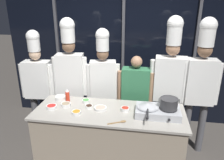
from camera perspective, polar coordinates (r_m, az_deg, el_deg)
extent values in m
cube|color=black|center=(4.28, 2.96, 6.91)|extent=(4.65, 0.04, 2.70)
cube|color=#47474C|center=(4.58, -13.86, 7.20)|extent=(0.05, 0.05, 2.70)
cube|color=#47474C|center=(4.24, 2.89, 6.77)|extent=(0.05, 0.05, 2.70)
cube|color=#47474C|center=(4.30, 20.70, 5.69)|extent=(0.05, 0.05, 2.70)
cube|color=gray|center=(3.19, -0.76, -15.78)|extent=(1.95, 0.71, 0.91)
cube|color=#A39E93|center=(2.94, -0.80, -8.36)|extent=(2.01, 0.75, 0.03)
cube|color=#B2B5BA|center=(2.88, 11.83, -8.11)|extent=(0.56, 0.35, 0.09)
cylinder|color=black|center=(2.85, 9.30, -7.03)|extent=(0.22, 0.22, 0.01)
cylinder|color=black|center=(2.71, 9.20, -9.81)|extent=(0.03, 0.01, 0.03)
cylinder|color=black|center=(2.86, 14.50, -7.28)|extent=(0.22, 0.22, 0.01)
cylinder|color=black|center=(2.72, 14.70, -10.06)|extent=(0.03, 0.01, 0.03)
cylinder|color=#ADAFB5|center=(2.84, 9.32, -6.85)|extent=(0.27, 0.27, 0.01)
cone|color=#ADAFB5|center=(2.83, 9.34, -6.49)|extent=(0.29, 0.29, 0.05)
cylinder|color=black|center=(2.61, 9.30, -8.68)|extent=(0.02, 0.22, 0.02)
cylinder|color=#333335|center=(2.83, 14.62, -6.00)|extent=(0.22, 0.22, 0.13)
torus|color=#333335|center=(2.80, 14.74, -4.80)|extent=(0.22, 0.22, 0.01)
torus|color=#333335|center=(2.80, 12.23, -5.11)|extent=(0.01, 0.05, 0.05)
torus|color=#333335|center=(2.83, 17.14, -5.34)|extent=(0.01, 0.05, 0.05)
cylinder|color=red|center=(3.23, -11.54, -4.26)|extent=(0.06, 0.06, 0.15)
cone|color=white|center=(3.19, -11.66, -2.65)|extent=(0.05, 0.05, 0.04)
cylinder|color=white|center=(3.11, -11.96, -6.38)|extent=(0.14, 0.14, 0.05)
torus|color=white|center=(3.10, -11.99, -5.99)|extent=(0.14, 0.14, 0.01)
cylinder|color=#9E896B|center=(3.10, -11.97, -6.17)|extent=(0.11, 0.11, 0.03)
cylinder|color=white|center=(3.17, -6.83, -5.53)|extent=(0.11, 0.11, 0.04)
torus|color=white|center=(3.16, -6.85, -5.17)|extent=(0.11, 0.11, 0.01)
cylinder|color=#4C9E47|center=(3.17, -6.84, -5.34)|extent=(0.09, 0.09, 0.02)
cylinder|color=white|center=(2.89, -9.29, -8.41)|extent=(0.12, 0.12, 0.04)
torus|color=white|center=(2.88, -9.31, -8.06)|extent=(0.12, 0.12, 0.01)
cylinder|color=orange|center=(2.88, -9.30, -8.22)|extent=(0.10, 0.10, 0.02)
cylinder|color=white|center=(3.09, -15.51, -6.84)|extent=(0.14, 0.14, 0.05)
torus|color=white|center=(3.08, -15.55, -6.45)|extent=(0.14, 0.14, 0.01)
cylinder|color=red|center=(3.09, -15.53, -6.63)|extent=(0.12, 0.12, 0.03)
cylinder|color=white|center=(3.02, -6.03, -6.97)|extent=(0.10, 0.10, 0.04)
torus|color=white|center=(3.01, -6.04, -6.65)|extent=(0.10, 0.10, 0.01)
cylinder|color=#382319|center=(3.01, -6.03, -6.79)|extent=(0.08, 0.08, 0.02)
cylinder|color=white|center=(2.97, -3.05, -7.43)|extent=(0.17, 0.17, 0.03)
torus|color=white|center=(2.96, -3.06, -7.15)|extent=(0.17, 0.17, 0.01)
cylinder|color=#EAA893|center=(2.96, -3.05, -7.27)|extent=(0.14, 0.14, 0.02)
cylinder|color=white|center=(2.93, 3.45, -7.66)|extent=(0.11, 0.11, 0.05)
torus|color=white|center=(2.92, 3.46, -7.25)|extent=(0.12, 0.12, 0.01)
cylinder|color=#B22D1E|center=(2.92, 3.45, -7.44)|extent=(0.09, 0.09, 0.03)
cylinder|color=white|center=(3.33, -13.31, -4.59)|extent=(0.15, 0.15, 0.05)
torus|color=white|center=(3.32, -13.35, -4.18)|extent=(0.16, 0.16, 0.01)
cylinder|color=white|center=(3.32, -13.33, -4.38)|extent=(0.12, 0.12, 0.03)
cube|color=olive|center=(2.66, 0.48, -11.19)|extent=(0.15, 0.08, 0.01)
ellipsoid|color=olive|center=(2.69, 2.94, -10.74)|extent=(0.09, 0.08, 0.02)
cylinder|color=#4C4C51|center=(4.08, -16.12, -9.15)|extent=(0.11, 0.11, 0.77)
cylinder|color=#4C4C51|center=(4.16, -19.23, -8.88)|extent=(0.11, 0.11, 0.77)
cube|color=white|center=(3.84, -18.77, 0.17)|extent=(0.45, 0.26, 0.62)
cylinder|color=white|center=(3.73, -15.50, -0.37)|extent=(0.09, 0.09, 0.57)
cylinder|color=white|center=(3.92, -22.21, -0.17)|extent=(0.09, 0.09, 0.57)
sphere|color=beige|center=(3.73, -19.50, 6.36)|extent=(0.18, 0.18, 0.18)
cylinder|color=white|center=(3.69, -19.80, 8.86)|extent=(0.19, 0.19, 0.23)
sphere|color=white|center=(3.68, -20.01, 10.62)|extent=(0.21, 0.21, 0.21)
cylinder|color=#4C4C51|center=(3.88, -8.35, -9.46)|extent=(0.11, 0.11, 0.85)
cylinder|color=#4C4C51|center=(3.93, -11.72, -9.29)|extent=(0.11, 0.11, 0.85)
cube|color=white|center=(3.59, -10.78, 1.36)|extent=(0.44, 0.27, 0.69)
cylinder|color=white|center=(3.52, -7.14, 0.92)|extent=(0.08, 0.08, 0.63)
cylinder|color=white|center=(3.63, -14.51, 1.00)|extent=(0.08, 0.08, 0.63)
sphere|color=brown|center=(3.48, -11.28, 8.71)|extent=(0.20, 0.20, 0.20)
cylinder|color=white|center=(3.45, -11.49, 11.73)|extent=(0.21, 0.21, 0.26)
sphere|color=white|center=(3.43, -11.64, 13.87)|extent=(0.23, 0.23, 0.23)
cylinder|color=#232326|center=(3.84, -0.50, -10.06)|extent=(0.11, 0.11, 0.79)
cylinder|color=#232326|center=(3.85, -3.91, -10.08)|extent=(0.11, 0.11, 0.79)
cube|color=white|center=(3.54, -2.36, -0.05)|extent=(0.44, 0.29, 0.64)
cylinder|color=white|center=(3.52, 1.38, -0.44)|extent=(0.08, 0.08, 0.59)
cylinder|color=white|center=(3.53, -6.10, -0.51)|extent=(0.08, 0.08, 0.59)
sphere|color=brown|center=(3.42, -2.46, 6.82)|extent=(0.19, 0.19, 0.19)
cylinder|color=white|center=(3.38, -2.50, 9.63)|extent=(0.20, 0.20, 0.24)
sphere|color=white|center=(3.36, -2.53, 11.62)|extent=(0.21, 0.21, 0.21)
cylinder|color=#232326|center=(3.78, 7.64, -11.28)|extent=(0.11, 0.11, 0.74)
cylinder|color=#232326|center=(3.79, 3.98, -11.03)|extent=(0.11, 0.11, 0.74)
cube|color=#33754C|center=(3.48, 6.18, -1.72)|extent=(0.43, 0.23, 0.60)
cylinder|color=#A87A5B|center=(3.45, 10.14, -2.47)|extent=(0.09, 0.09, 0.55)
cylinder|color=#A87A5B|center=(3.48, 2.15, -1.98)|extent=(0.09, 0.09, 0.55)
sphere|color=#A87A5B|center=(3.35, 6.44, 4.77)|extent=(0.18, 0.18, 0.18)
cylinder|color=#2D3856|center=(3.78, 15.86, -10.90)|extent=(0.12, 0.12, 0.85)
cylinder|color=#2D3856|center=(3.77, 11.88, -10.62)|extent=(0.12, 0.12, 0.85)
cube|color=white|center=(3.45, 14.92, 0.26)|extent=(0.48, 0.27, 0.69)
cylinder|color=white|center=(3.45, 19.26, -0.59)|extent=(0.09, 0.09, 0.63)
cylinder|color=white|center=(3.42, 10.51, 0.08)|extent=(0.09, 0.09, 0.63)
sphere|color=#A87A5B|center=(3.33, 15.63, 7.88)|extent=(0.20, 0.20, 0.20)
cylinder|color=white|center=(3.30, 15.97, 11.36)|extent=(0.21, 0.21, 0.30)
sphere|color=white|center=(3.28, 16.22, 13.94)|extent=(0.23, 0.23, 0.23)
cylinder|color=#4C4C51|center=(3.82, 22.25, -11.40)|extent=(0.11, 0.11, 0.85)
cylinder|color=#4C4C51|center=(3.76, 18.82, -11.39)|extent=(0.11, 0.11, 0.85)
cube|color=white|center=(3.47, 22.07, -0.43)|extent=(0.42, 0.23, 0.69)
cylinder|color=white|center=(3.51, 25.84, -1.00)|extent=(0.08, 0.08, 0.63)
cylinder|color=white|center=(3.39, 18.36, -0.66)|extent=(0.08, 0.08, 0.63)
sphere|color=brown|center=(3.35, 23.11, 7.14)|extent=(0.20, 0.20, 0.20)
cylinder|color=white|center=(3.31, 23.58, 10.48)|extent=(0.21, 0.21, 0.29)
sphere|color=white|center=(3.30, 23.93, 12.91)|extent=(0.23, 0.23, 0.23)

